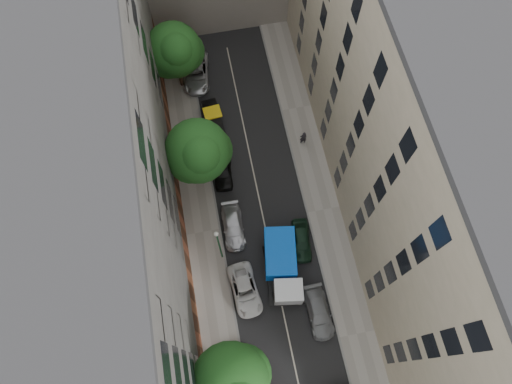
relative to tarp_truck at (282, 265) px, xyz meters
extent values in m
plane|color=#4C4C49|center=(-0.60, 4.58, -1.57)|extent=(120.00, 120.00, 0.00)
cube|color=black|center=(-0.60, 4.58, -1.56)|extent=(8.00, 44.00, 0.02)
cube|color=gray|center=(-6.10, 4.58, -1.49)|extent=(3.00, 44.00, 0.15)
cube|color=gray|center=(4.90, 4.58, -1.49)|extent=(3.00, 44.00, 0.15)
cube|color=#4B4946|center=(-11.60, 4.58, 8.43)|extent=(8.00, 44.00, 20.00)
cube|color=#BBAB91|center=(10.40, 4.58, 8.43)|extent=(8.00, 44.00, 20.00)
cube|color=black|center=(0.00, -0.11, -0.94)|extent=(3.33, 6.44, 0.34)
cube|color=silver|center=(0.00, -2.27, 0.08)|extent=(2.54, 2.16, 1.93)
cube|color=#0D65FC|center=(0.00, 0.91, 0.25)|extent=(3.12, 4.44, 2.05)
cylinder|color=black|center=(-1.08, -2.27, -1.09)|extent=(0.32, 0.96, 0.96)
cylinder|color=black|center=(1.08, -2.27, -1.09)|extent=(0.32, 0.96, 0.96)
cylinder|color=black|center=(-1.08, 1.71, -1.09)|extent=(0.32, 0.96, 0.96)
cylinder|color=black|center=(1.08, 1.71, -1.09)|extent=(0.32, 0.96, 0.96)
imported|color=silver|center=(-3.40, -1.27, -0.92)|extent=(2.56, 4.85, 1.30)
imported|color=silver|center=(-3.40, 4.38, -0.92)|extent=(1.96, 4.52, 1.30)
imported|color=black|center=(-3.40, 9.98, -0.86)|extent=(2.08, 4.30, 1.42)
imported|color=black|center=(-3.40, 15.58, -0.87)|extent=(1.87, 4.37, 1.40)
imported|color=silver|center=(-4.20, 21.18, -0.84)|extent=(3.16, 5.52, 1.45)
imported|color=slate|center=(2.20, -4.22, -0.92)|extent=(1.96, 4.54, 1.30)
imported|color=black|center=(2.20, 1.98, -0.89)|extent=(2.11, 4.14, 1.35)
cylinder|color=#382619|center=(-5.55, -8.09, 0.04)|extent=(0.36, 0.36, 2.91)
cylinder|color=#382619|center=(-5.55, -8.09, 2.53)|extent=(0.24, 0.24, 2.08)
sphere|color=#1B511B|center=(-5.55, -8.09, 4.56)|extent=(5.37, 5.37, 5.37)
sphere|color=#1B511B|center=(-4.65, -7.69, 3.56)|extent=(4.03, 4.03, 4.03)
cylinder|color=#382619|center=(-5.20, 9.58, -0.03)|extent=(0.36, 0.36, 2.77)
cylinder|color=#382619|center=(-5.20, 9.58, 2.35)|extent=(0.24, 0.24, 1.98)
sphere|color=#1B511B|center=(-5.20, 9.58, 4.29)|extent=(5.40, 5.40, 5.40)
sphere|color=#1B511B|center=(-4.30, 9.98, 3.34)|extent=(4.05, 4.05, 4.05)
sphere|color=#1B511B|center=(-5.90, 9.08, 3.73)|extent=(3.78, 3.78, 3.78)
sphere|color=#1B511B|center=(-5.00, 8.78, 5.31)|extent=(3.51, 3.51, 3.51)
cylinder|color=#382619|center=(-5.86, 20.55, -0.15)|extent=(0.36, 0.36, 2.54)
cylinder|color=#382619|center=(-5.86, 20.55, 2.03)|extent=(0.24, 0.24, 1.81)
sphere|color=#1B511B|center=(-5.86, 20.55, 3.81)|extent=(5.11, 5.11, 5.11)
sphere|color=#1B511B|center=(-4.96, 20.95, 2.94)|extent=(3.83, 3.83, 3.83)
sphere|color=#1B511B|center=(-6.56, 20.05, 3.30)|extent=(3.58, 3.58, 3.58)
sphere|color=#1B511B|center=(-5.66, 19.75, 4.75)|extent=(3.32, 3.32, 3.32)
cylinder|color=#1A5C2F|center=(-4.80, 2.06, 1.78)|extent=(0.14, 0.14, 6.40)
sphere|color=silver|center=(-4.80, 2.06, 5.09)|extent=(0.36, 0.36, 0.36)
imported|color=black|center=(4.62, 11.66, -0.52)|extent=(0.68, 0.46, 1.80)
camera|label=1|loc=(-3.83, -8.29, 37.27)|focal=32.00mm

